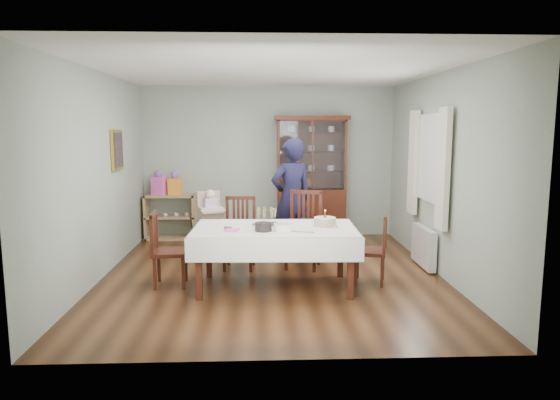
{
  "coord_description": "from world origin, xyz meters",
  "views": [
    {
      "loc": [
        -0.16,
        -6.52,
        1.97
      ],
      "look_at": [
        0.11,
        0.2,
        0.99
      ],
      "focal_mm": 32.0,
      "sensor_mm": 36.0,
      "label": 1
    }
  ],
  "objects": [
    {
      "name": "chair_far_right",
      "position": [
        0.45,
        0.38,
        0.32
      ],
      "size": [
        0.6,
        0.6,
        1.08
      ],
      "rotation": [
        0.0,
        0.0,
        -0.27
      ],
      "color": "#461B11",
      "rests_on": "floor"
    },
    {
      "name": "curtain_left",
      "position": [
        2.16,
        -0.32,
        1.45
      ],
      "size": [
        0.07,
        0.3,
        1.55
      ],
      "primitive_type": "cube",
      "color": "silver",
      "rests_on": "room_shell"
    },
    {
      "name": "chair_end_right",
      "position": [
        1.25,
        -0.4,
        0.27
      ],
      "size": [
        0.5,
        0.5,
        0.89
      ],
      "rotation": [
        0.0,
        0.0,
        -1.85
      ],
      "color": "#461B11",
      "rests_on": "floor"
    },
    {
      "name": "high_chair",
      "position": [
        -0.9,
        0.91,
        0.41
      ],
      "size": [
        0.59,
        0.59,
        1.05
      ],
      "rotation": [
        0.0,
        0.0,
        0.33
      ],
      "color": "black",
      "rests_on": "floor"
    },
    {
      "name": "cake_knife",
      "position": [
        0.34,
        -0.84,
        0.77
      ],
      "size": [
        0.25,
        0.11,
        0.01
      ],
      "primitive_type": "cube",
      "rotation": [
        0.0,
        0.0,
        -0.33
      ],
      "color": "silver",
      "rests_on": "dining_table"
    },
    {
      "name": "birthday_cake",
      "position": [
        0.64,
        -0.52,
        0.82
      ],
      "size": [
        0.31,
        0.31,
        0.21
      ],
      "color": "white",
      "rests_on": "dining_table"
    },
    {
      "name": "floor",
      "position": [
        0.0,
        0.0,
        0.0
      ],
      "size": [
        5.0,
        5.0,
        0.0
      ],
      "primitive_type": "plane",
      "color": "#593319",
      "rests_on": "ground"
    },
    {
      "name": "plate_stack_dark",
      "position": [
        -0.12,
        -0.73,
        0.81
      ],
      "size": [
        0.22,
        0.22,
        0.1
      ],
      "primitive_type": "cylinder",
      "rotation": [
        0.0,
        0.0,
        -0.08
      ],
      "color": "black",
      "rests_on": "dining_table"
    },
    {
      "name": "cutlery",
      "position": [
        -0.59,
        -0.58,
        0.77
      ],
      "size": [
        0.14,
        0.19,
        0.01
      ],
      "primitive_type": null,
      "rotation": [
        0.0,
        0.0,
        0.14
      ],
      "color": "silver",
      "rests_on": "dining_table"
    },
    {
      "name": "napkin_stack",
      "position": [
        -0.49,
        -0.72,
        0.77
      ],
      "size": [
        0.18,
        0.18,
        0.02
      ],
      "primitive_type": "cube",
      "rotation": [
        0.0,
        0.0,
        -0.25
      ],
      "color": "#F359BB",
      "rests_on": "dining_table"
    },
    {
      "name": "room_shell",
      "position": [
        0.0,
        0.53,
        1.7
      ],
      "size": [
        5.0,
        5.0,
        5.0
      ],
      "color": "#9EAA99",
      "rests_on": "floor"
    },
    {
      "name": "curtain_right",
      "position": [
        2.16,
        0.92,
        1.45
      ],
      "size": [
        0.07,
        0.3,
        1.55
      ],
      "primitive_type": "cube",
      "color": "silver",
      "rests_on": "room_shell"
    },
    {
      "name": "chair_end_left",
      "position": [
        -1.3,
        -0.4,
        0.28
      ],
      "size": [
        0.44,
        0.44,
        0.93
      ],
      "rotation": [
        0.0,
        0.0,
        1.62
      ],
      "color": "#461B11",
      "rests_on": "floor"
    },
    {
      "name": "radiator",
      "position": [
        2.16,
        0.3,
        0.3
      ],
      "size": [
        0.1,
        0.8,
        0.55
      ],
      "primitive_type": "cube",
      "color": "white",
      "rests_on": "floor"
    },
    {
      "name": "window",
      "position": [
        2.22,
        0.3,
        1.55
      ],
      "size": [
        0.04,
        1.02,
        1.22
      ],
      "primitive_type": "cube",
      "color": "white",
      "rests_on": "room_shell"
    },
    {
      "name": "picture_frame",
      "position": [
        -2.22,
        0.8,
        1.65
      ],
      "size": [
        0.04,
        0.48,
        0.58
      ],
      "primitive_type": "cube",
      "color": "gold",
      "rests_on": "room_shell"
    },
    {
      "name": "sideboard",
      "position": [
        -1.75,
        2.28,
        0.4
      ],
      "size": [
        0.9,
        0.38,
        0.8
      ],
      "color": "tan",
      "rests_on": "floor"
    },
    {
      "name": "china_cabinet",
      "position": [
        0.75,
        2.26,
        1.12
      ],
      "size": [
        1.3,
        0.48,
        2.18
      ],
      "color": "#461B11",
      "rests_on": "floor"
    },
    {
      "name": "gift_bag_orange",
      "position": [
        -1.65,
        2.26,
        0.98
      ],
      "size": [
        0.24,
        0.18,
        0.41
      ],
      "color": "orange",
      "rests_on": "sideboard"
    },
    {
      "name": "champagne_tray",
      "position": [
        -0.08,
        -0.4,
        0.82
      ],
      "size": [
        0.36,
        0.36,
        0.22
      ],
      "color": "silver",
      "rests_on": "dining_table"
    },
    {
      "name": "dining_table",
      "position": [
        0.02,
        -0.54,
        0.38
      ],
      "size": [
        2.03,
        1.21,
        0.76
      ],
      "rotation": [
        0.0,
        0.0,
        -0.03
      ],
      "color": "#461B11",
      "rests_on": "floor"
    },
    {
      "name": "woman",
      "position": [
        0.31,
        0.9,
        0.91
      ],
      "size": [
        0.78,
        0.67,
        1.82
      ],
      "primitive_type": "imported",
      "rotation": [
        0.0,
        0.0,
        3.57
      ],
      "color": "black",
      "rests_on": "floor"
    },
    {
      "name": "chair_far_left",
      "position": [
        -0.45,
        0.37,
        0.3
      ],
      "size": [
        0.48,
        0.48,
        1.0
      ],
      "rotation": [
        0.0,
        0.0,
        -0.09
      ],
      "color": "#461B11",
      "rests_on": "floor"
    },
    {
      "name": "plate_stack_white",
      "position": [
        0.11,
        -0.78,
        0.81
      ],
      "size": [
        0.24,
        0.24,
        0.09
      ],
      "primitive_type": "cylinder",
      "rotation": [
        0.0,
        0.0,
        -0.1
      ],
      "color": "white",
      "rests_on": "dining_table"
    },
    {
      "name": "gift_bag_pink",
      "position": [
        -1.94,
        2.26,
        0.99
      ],
      "size": [
        0.27,
        0.22,
        0.44
      ],
      "color": "#F359BB",
      "rests_on": "sideboard"
    }
  ]
}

